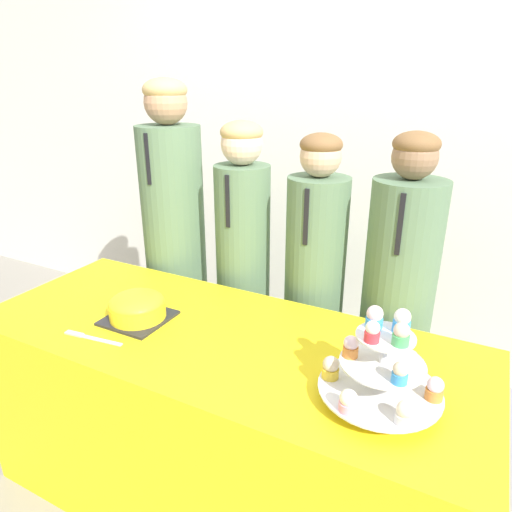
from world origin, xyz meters
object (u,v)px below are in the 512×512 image
student_0 (176,256)px  student_3 (394,322)px  cake_knife (84,336)px  student_2 (313,304)px  student_1 (243,283)px  round_cake (137,307)px  cupcake_stand (382,366)px

student_0 → student_3: bearing=-0.0°
cake_knife → student_2: (0.55, 0.76, -0.09)m
student_1 → student_2: student_1 is taller
round_cake → cake_knife: bearing=-114.8°
cake_knife → student_3: 1.18m
student_0 → cupcake_stand: bearing=-28.6°
student_1 → cake_knife: bearing=-105.1°
cake_knife → cupcake_stand: (0.98, 0.13, 0.11)m
student_0 → round_cake: bearing=-65.7°
student_0 → student_3: (1.08, -0.00, -0.09)m
cupcake_stand → student_0: bearing=151.4°
round_cake → student_1: (0.12, 0.58, -0.11)m
round_cake → student_2: bearing=50.9°
student_3 → round_cake: bearing=-144.7°
round_cake → cupcake_stand: cupcake_stand is taller
round_cake → student_3: student_3 is taller
cupcake_stand → student_2: size_ratio=0.24×
cake_knife → student_3: bearing=33.4°
cake_knife → student_3: student_3 is taller
cake_knife → cupcake_stand: 0.99m
cake_knife → student_2: student_2 is taller
cake_knife → student_2: size_ratio=0.17×
student_1 → student_2: bearing=-0.0°
cake_knife → student_0: (-0.18, 0.76, 0.00)m
student_0 → student_2: size_ratio=1.14×
cupcake_stand → cake_knife: bearing=-172.5°
student_0 → student_1: 0.39m
student_1 → student_0: bearing=180.0°
student_3 → student_1: bearing=-180.0°
round_cake → student_3: bearing=35.3°
cupcake_stand → student_3: 0.67m
student_0 → student_3: student_0 is taller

